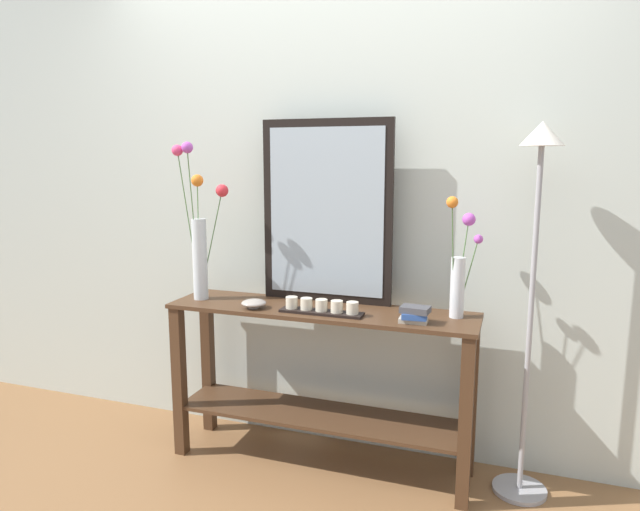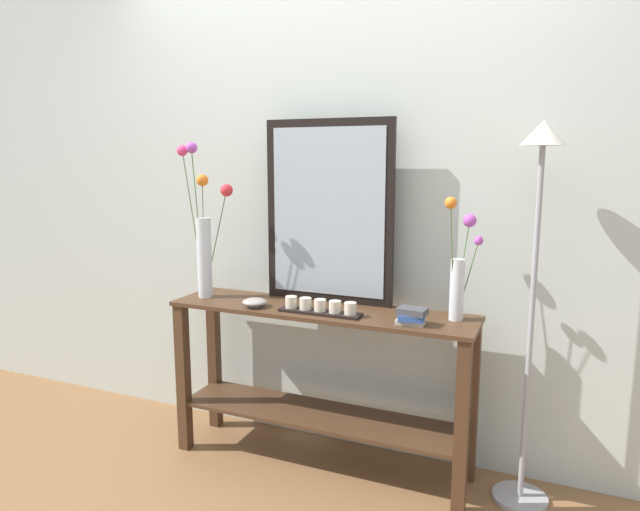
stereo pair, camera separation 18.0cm
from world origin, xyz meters
name	(u,v)px [view 1 (the left image)]	position (x,y,z in m)	size (l,w,h in m)	color
ground_plane	(320,464)	(0.00, 0.00, -0.01)	(7.00, 6.00, 0.02)	brown
wall_back	(339,189)	(0.00, 0.30, 1.35)	(6.40, 0.08, 2.70)	beige
console_table	(320,368)	(0.00, 0.00, 0.50)	(1.49, 0.36, 0.80)	#472D1C
mirror_leaning	(326,212)	(-0.02, 0.15, 1.24)	(0.66, 0.03, 0.89)	black
tall_vase_left	(200,236)	(-0.63, -0.02, 1.12)	(0.22, 0.20, 0.79)	silver
vase_right	(459,269)	(0.63, 0.06, 1.02)	(0.16, 0.18, 0.55)	silver
candle_tray	(321,308)	(0.04, -0.08, 0.82)	(0.39, 0.09, 0.07)	black
decorative_bowl	(254,303)	(-0.30, -0.10, 0.82)	(0.12, 0.12, 0.04)	#9E9389
book_stack	(414,314)	(0.47, -0.09, 0.83)	(0.13, 0.10, 0.07)	#B2A893
floor_lamp	(535,250)	(0.94, 0.06, 1.12)	(0.24, 0.24, 1.65)	#9E9EA3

